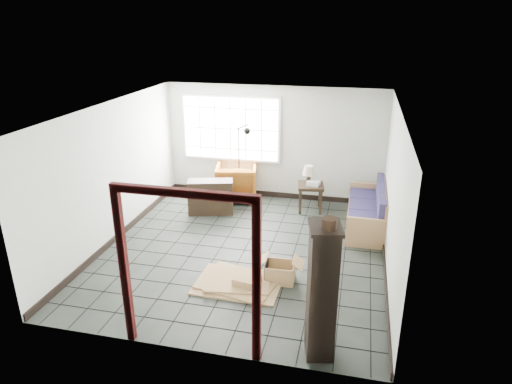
% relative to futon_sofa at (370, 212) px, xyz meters
% --- Properties ---
extents(ground, '(5.50, 5.50, 0.00)m').
position_rel_futon_sofa_xyz_m(ground, '(-2.21, -1.55, -0.32)').
color(ground, black).
rests_on(ground, ground).
extents(room_shell, '(5.02, 5.52, 2.61)m').
position_rel_futon_sofa_xyz_m(room_shell, '(-2.21, -1.52, 1.36)').
color(room_shell, silver).
rests_on(room_shell, ground).
extents(window_panel, '(2.32, 0.08, 1.52)m').
position_rel_futon_sofa_xyz_m(window_panel, '(-3.21, 1.15, 1.28)').
color(window_panel, silver).
rests_on(window_panel, ground).
extents(doorway_trim, '(1.80, 0.08, 2.20)m').
position_rel_futon_sofa_xyz_m(doorway_trim, '(-2.21, -4.25, 1.06)').
color(doorway_trim, '#3A0D0D').
rests_on(doorway_trim, ground).
extents(futon_sofa, '(0.75, 1.97, 0.87)m').
position_rel_futon_sofa_xyz_m(futon_sofa, '(0.00, 0.00, 0.00)').
color(futon_sofa, '#8B613F').
rests_on(futon_sofa, ground).
extents(armchair, '(1.06, 1.01, 0.93)m').
position_rel_futon_sofa_xyz_m(armchair, '(-3.01, 0.85, 0.15)').
color(armchair, '#974C15').
rests_on(armchair, ground).
extents(side_table, '(0.62, 0.62, 0.60)m').
position_rel_futon_sofa_xyz_m(side_table, '(-1.26, 0.58, 0.18)').
color(side_table, black).
rests_on(side_table, ground).
extents(table_lamp, '(0.35, 0.35, 0.41)m').
position_rel_futon_sofa_xyz_m(table_lamp, '(-1.33, 0.63, 0.57)').
color(table_lamp, black).
rests_on(table_lamp, side_table).
extents(projector, '(0.29, 0.25, 0.09)m').
position_rel_futon_sofa_xyz_m(projector, '(-1.21, 0.54, 0.33)').
color(projector, silver).
rests_on(projector, side_table).
extents(floor_lamp, '(0.49, 0.41, 1.83)m').
position_rel_futon_sofa_xyz_m(floor_lamp, '(-2.83, 0.78, 0.66)').
color(floor_lamp, black).
rests_on(floor_lamp, ground).
extents(console_shelf, '(1.02, 0.61, 0.74)m').
position_rel_futon_sofa_xyz_m(console_shelf, '(-3.34, -0.06, 0.06)').
color(console_shelf, black).
rests_on(console_shelf, ground).
extents(tall_shelf, '(0.46, 0.55, 1.77)m').
position_rel_futon_sofa_xyz_m(tall_shelf, '(-0.62, -3.95, 0.59)').
color(tall_shelf, black).
rests_on(tall_shelf, ground).
extents(pot, '(0.22, 0.22, 0.13)m').
position_rel_futon_sofa_xyz_m(pot, '(-0.58, -4.02, 1.52)').
color(pot, black).
rests_on(pot, tall_shelf).
extents(open_box, '(0.76, 0.40, 0.42)m').
position_rel_futon_sofa_xyz_m(open_box, '(-1.40, -2.41, -0.16)').
color(open_box, olive).
rests_on(open_box, ground).
extents(cardboard_pile, '(1.36, 1.10, 0.20)m').
position_rel_futon_sofa_xyz_m(cardboard_pile, '(-2.00, -2.69, -0.26)').
color(cardboard_pile, olive).
rests_on(cardboard_pile, ground).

